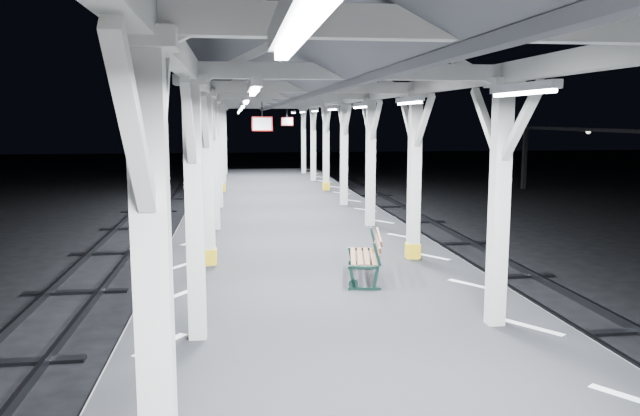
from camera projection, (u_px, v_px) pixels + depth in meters
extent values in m
plane|color=black|center=(329.00, 348.00, 10.39)|extent=(120.00, 120.00, 0.00)
cube|color=black|center=(329.00, 319.00, 10.32)|extent=(6.00, 50.00, 1.00)
cube|color=silver|center=(177.00, 296.00, 9.92)|extent=(1.00, 48.00, 0.01)
cube|color=silver|center=(471.00, 285.00, 10.57)|extent=(1.00, 48.00, 0.01)
cube|color=#2D2D33|center=(49.00, 357.00, 9.78)|extent=(0.08, 60.00, 0.16)
cube|color=black|center=(12.00, 362.00, 9.72)|extent=(2.20, 0.22, 0.06)
cube|color=#2D2D33|center=(578.00, 331.00, 10.97)|extent=(0.08, 60.00, 0.16)
cube|color=#2D2D33|center=(636.00, 329.00, 11.12)|extent=(0.08, 60.00, 0.16)
cube|color=black|center=(607.00, 333.00, 11.05)|extent=(2.20, 0.22, 0.06)
cube|color=beige|center=(154.00, 314.00, 3.87)|extent=(0.22, 0.22, 3.20)
cube|color=beige|center=(144.00, 39.00, 3.63)|extent=(0.40, 0.40, 0.12)
cube|color=beige|center=(158.00, 126.00, 4.24)|extent=(0.10, 0.99, 0.99)
cube|color=beige|center=(132.00, 129.00, 3.16)|extent=(0.10, 0.99, 0.99)
cube|color=beige|center=(195.00, 215.00, 7.79)|extent=(0.22, 0.22, 3.20)
cube|color=beige|center=(191.00, 80.00, 7.55)|extent=(0.40, 0.40, 0.12)
cube|color=beige|center=(195.00, 122.00, 8.16)|extent=(0.10, 0.99, 0.99)
cube|color=beige|center=(189.00, 123.00, 7.09)|extent=(0.10, 0.99, 0.99)
cube|color=beige|center=(208.00, 183.00, 11.71)|extent=(0.22, 0.22, 3.20)
cube|color=beige|center=(206.00, 93.00, 11.48)|extent=(0.40, 0.40, 0.12)
cube|color=yellow|center=(210.00, 257.00, 11.92)|extent=(0.26, 0.26, 0.30)
cube|color=beige|center=(208.00, 121.00, 12.09)|extent=(0.10, 0.99, 0.99)
cube|color=beige|center=(205.00, 121.00, 11.01)|extent=(0.10, 0.99, 0.99)
cube|color=beige|center=(215.00, 166.00, 15.64)|extent=(0.22, 0.22, 3.20)
cube|color=beige|center=(213.00, 99.00, 15.40)|extent=(0.40, 0.40, 0.12)
cube|color=beige|center=(214.00, 120.00, 16.01)|extent=(0.10, 0.99, 0.99)
cube|color=beige|center=(213.00, 120.00, 14.93)|extent=(0.10, 0.99, 0.99)
cube|color=beige|center=(219.00, 157.00, 19.56)|extent=(0.22, 0.22, 3.20)
cube|color=beige|center=(217.00, 103.00, 19.32)|extent=(0.40, 0.40, 0.12)
cube|color=beige|center=(218.00, 120.00, 19.93)|extent=(0.10, 0.99, 0.99)
cube|color=beige|center=(217.00, 120.00, 18.85)|extent=(0.10, 0.99, 0.99)
cube|color=beige|center=(221.00, 150.00, 23.48)|extent=(0.22, 0.22, 3.20)
cube|color=beige|center=(220.00, 106.00, 23.24)|extent=(0.40, 0.40, 0.12)
cube|color=yellow|center=(222.00, 188.00, 23.68)|extent=(0.26, 0.26, 0.30)
cube|color=beige|center=(221.00, 120.00, 23.86)|extent=(0.10, 0.99, 0.99)
cube|color=beige|center=(220.00, 120.00, 22.78)|extent=(0.10, 0.99, 0.99)
cube|color=beige|center=(223.00, 146.00, 27.40)|extent=(0.22, 0.22, 3.20)
cube|color=beige|center=(222.00, 108.00, 27.17)|extent=(0.40, 0.40, 0.12)
cube|color=beige|center=(223.00, 119.00, 27.78)|extent=(0.10, 0.99, 0.99)
cube|color=beige|center=(222.00, 119.00, 26.70)|extent=(0.10, 0.99, 0.99)
cube|color=beige|center=(224.00, 142.00, 31.33)|extent=(0.22, 0.22, 3.20)
cube|color=beige|center=(224.00, 109.00, 31.09)|extent=(0.40, 0.40, 0.12)
cube|color=beige|center=(224.00, 119.00, 31.70)|extent=(0.10, 0.99, 0.99)
cube|color=beige|center=(224.00, 119.00, 30.62)|extent=(0.10, 0.99, 0.99)
cube|color=beige|center=(499.00, 209.00, 8.32)|extent=(0.22, 0.22, 3.20)
cube|color=beige|center=(504.00, 83.00, 8.09)|extent=(0.40, 0.40, 0.12)
cube|color=beige|center=(486.00, 122.00, 8.70)|extent=(0.10, 0.99, 0.99)
cube|color=beige|center=(522.00, 122.00, 7.62)|extent=(0.10, 0.99, 0.99)
cube|color=beige|center=(414.00, 180.00, 12.25)|extent=(0.22, 0.22, 3.20)
cube|color=beige|center=(416.00, 94.00, 12.01)|extent=(0.40, 0.40, 0.12)
cube|color=yellow|center=(413.00, 251.00, 12.45)|extent=(0.26, 0.26, 0.30)
cube|color=beige|center=(408.00, 121.00, 12.62)|extent=(0.10, 0.99, 0.99)
cube|color=beige|center=(424.00, 121.00, 11.54)|extent=(0.10, 0.99, 0.99)
cube|color=beige|center=(371.00, 165.00, 16.17)|extent=(0.22, 0.22, 3.20)
cube|color=beige|center=(371.00, 100.00, 15.93)|extent=(0.40, 0.40, 0.12)
cube|color=beige|center=(367.00, 120.00, 16.54)|extent=(0.10, 0.99, 0.99)
cube|color=beige|center=(376.00, 120.00, 15.47)|extent=(0.10, 0.99, 0.99)
cube|color=beige|center=(344.00, 156.00, 20.09)|extent=(0.22, 0.22, 3.20)
cube|color=beige|center=(344.00, 104.00, 19.85)|extent=(0.40, 0.40, 0.12)
cube|color=beige|center=(341.00, 120.00, 20.47)|extent=(0.10, 0.99, 0.99)
cube|color=beige|center=(347.00, 120.00, 19.39)|extent=(0.10, 0.99, 0.99)
cube|color=beige|center=(326.00, 150.00, 24.01)|extent=(0.22, 0.22, 3.20)
cube|color=beige|center=(326.00, 106.00, 23.78)|extent=(0.40, 0.40, 0.12)
cube|color=yellow|center=(326.00, 186.00, 24.22)|extent=(0.26, 0.26, 0.30)
cube|color=beige|center=(324.00, 119.00, 24.39)|extent=(0.10, 0.99, 0.99)
cube|color=beige|center=(328.00, 120.00, 23.31)|extent=(0.10, 0.99, 0.99)
cube|color=beige|center=(313.00, 145.00, 27.94)|extent=(0.22, 0.22, 3.20)
cube|color=beige|center=(313.00, 108.00, 27.70)|extent=(0.40, 0.40, 0.12)
cube|color=beige|center=(312.00, 119.00, 28.31)|extent=(0.10, 0.99, 0.99)
cube|color=beige|center=(315.00, 119.00, 27.23)|extent=(0.10, 0.99, 0.99)
cube|color=beige|center=(304.00, 142.00, 31.86)|extent=(0.22, 0.22, 3.20)
cube|color=beige|center=(303.00, 109.00, 31.62)|extent=(0.40, 0.40, 0.12)
cube|color=beige|center=(302.00, 119.00, 32.24)|extent=(0.10, 0.99, 0.99)
cube|color=beige|center=(305.00, 119.00, 31.16)|extent=(0.10, 0.99, 0.99)
cube|color=beige|center=(200.00, 80.00, 9.50)|extent=(0.18, 48.00, 0.24)
cube|color=beige|center=(452.00, 82.00, 10.03)|extent=(0.18, 48.00, 0.24)
cube|color=beige|center=(473.00, 25.00, 3.88)|extent=(4.20, 0.14, 0.20)
cube|color=beige|center=(353.00, 72.00, 7.80)|extent=(4.20, 0.14, 0.20)
cube|color=beige|center=(313.00, 87.00, 11.73)|extent=(4.20, 0.14, 0.20)
cube|color=beige|center=(293.00, 95.00, 15.65)|extent=(4.20, 0.14, 0.20)
cube|color=beige|center=(282.00, 100.00, 19.57)|extent=(4.20, 0.14, 0.20)
cube|color=beige|center=(274.00, 103.00, 23.49)|extent=(4.20, 0.14, 0.20)
cube|color=beige|center=(268.00, 105.00, 27.42)|extent=(4.20, 0.14, 0.20)
cube|color=beige|center=(264.00, 107.00, 31.34)|extent=(4.20, 0.14, 0.20)
cube|color=beige|center=(329.00, 20.00, 9.63)|extent=(0.16, 48.00, 0.20)
cube|color=#484B50|center=(245.00, 44.00, 9.51)|extent=(2.80, 49.00, 1.45)
cube|color=#484B50|center=(410.00, 47.00, 9.86)|extent=(2.80, 49.00, 1.45)
cube|color=silver|center=(297.00, 14.00, 1.78)|extent=(0.10, 1.35, 0.08)
cube|color=white|center=(297.00, 32.00, 1.79)|extent=(0.05, 1.25, 0.05)
cube|color=silver|center=(254.00, 85.00, 5.71)|extent=(0.10, 1.35, 0.08)
cube|color=white|center=(254.00, 91.00, 5.71)|extent=(0.05, 1.25, 0.05)
cube|color=silver|center=(246.00, 99.00, 9.63)|extent=(0.10, 1.35, 0.08)
cube|color=white|center=(246.00, 102.00, 9.64)|extent=(0.05, 1.25, 0.05)
cube|color=silver|center=(243.00, 104.00, 13.55)|extent=(0.10, 1.35, 0.08)
cube|color=white|center=(243.00, 107.00, 13.56)|extent=(0.05, 1.25, 0.05)
cube|color=silver|center=(241.00, 107.00, 17.48)|extent=(0.10, 1.35, 0.08)
cube|color=white|center=(241.00, 109.00, 17.48)|extent=(0.05, 1.25, 0.05)
cube|color=silver|center=(240.00, 109.00, 21.40)|extent=(0.10, 1.35, 0.08)
cube|color=white|center=(240.00, 111.00, 21.41)|extent=(0.05, 1.25, 0.05)
cube|color=silver|center=(239.00, 111.00, 25.32)|extent=(0.10, 1.35, 0.08)
cube|color=white|center=(239.00, 112.00, 25.33)|extent=(0.05, 1.25, 0.05)
cube|color=silver|center=(238.00, 112.00, 29.24)|extent=(0.10, 1.35, 0.08)
cube|color=white|center=(238.00, 113.00, 29.25)|extent=(0.05, 1.25, 0.05)
cube|color=silver|center=(523.00, 87.00, 6.05)|extent=(0.10, 1.35, 0.08)
cube|color=white|center=(522.00, 93.00, 6.06)|extent=(0.05, 1.25, 0.05)
cube|color=silver|center=(409.00, 99.00, 9.98)|extent=(0.10, 1.35, 0.08)
cube|color=white|center=(409.00, 103.00, 9.98)|extent=(0.05, 1.25, 0.05)
cube|color=silver|center=(360.00, 105.00, 13.90)|extent=(0.10, 1.35, 0.08)
cube|color=white|center=(360.00, 107.00, 13.91)|extent=(0.05, 1.25, 0.05)
cube|color=silver|center=(332.00, 108.00, 17.82)|extent=(0.10, 1.35, 0.08)
cube|color=white|center=(332.00, 109.00, 17.83)|extent=(0.05, 1.25, 0.05)
cube|color=silver|center=(315.00, 110.00, 21.75)|extent=(0.10, 1.35, 0.08)
cube|color=white|center=(315.00, 111.00, 21.75)|extent=(0.05, 1.25, 0.05)
cube|color=silver|center=(302.00, 111.00, 25.67)|extent=(0.10, 1.35, 0.08)
cube|color=white|center=(302.00, 112.00, 25.68)|extent=(0.05, 1.25, 0.05)
cube|color=silver|center=(293.00, 112.00, 29.59)|extent=(0.10, 1.35, 0.08)
cube|color=white|center=(293.00, 113.00, 29.60)|extent=(0.05, 1.25, 0.05)
cylinder|color=black|center=(262.00, 109.00, 15.14)|extent=(0.02, 0.02, 0.36)
cube|color=red|center=(262.00, 124.00, 15.19)|extent=(0.50, 0.03, 0.35)
cube|color=white|center=(262.00, 124.00, 15.19)|extent=(0.44, 0.04, 0.29)
cylinder|color=black|center=(287.00, 113.00, 25.88)|extent=(0.02, 0.02, 0.36)
cube|color=red|center=(287.00, 121.00, 25.93)|extent=(0.50, 0.03, 0.35)
cube|color=white|center=(287.00, 121.00, 25.93)|extent=(0.44, 0.05, 0.29)
cube|color=black|center=(525.00, 158.00, 33.60)|extent=(0.20, 0.20, 3.30)
sphere|color=silver|center=(588.00, 131.00, 27.49)|extent=(0.20, 0.20, 0.20)
sphere|color=silver|center=(526.00, 129.00, 33.37)|extent=(0.20, 0.20, 0.20)
cube|color=#142E27|center=(364.00, 289.00, 10.23)|extent=(0.54, 0.15, 0.05)
cube|color=#142E27|center=(352.00, 278.00, 10.21)|extent=(0.15, 0.07, 0.42)
cube|color=#142E27|center=(376.00, 278.00, 10.19)|extent=(0.13, 0.07, 0.42)
cube|color=#142E27|center=(377.00, 254.00, 10.14)|extent=(0.15, 0.07, 0.40)
cube|color=#142E27|center=(362.00, 268.00, 11.66)|extent=(0.54, 0.15, 0.05)
cube|color=#142E27|center=(352.00, 258.00, 11.64)|extent=(0.15, 0.07, 0.42)
cube|color=#142E27|center=(372.00, 258.00, 11.63)|extent=(0.13, 0.07, 0.42)
cube|color=#142E27|center=(373.00, 238.00, 11.57)|extent=(0.15, 0.07, 0.40)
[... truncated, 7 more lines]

